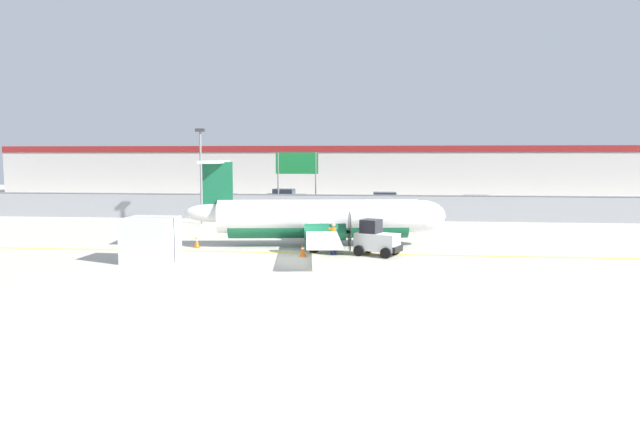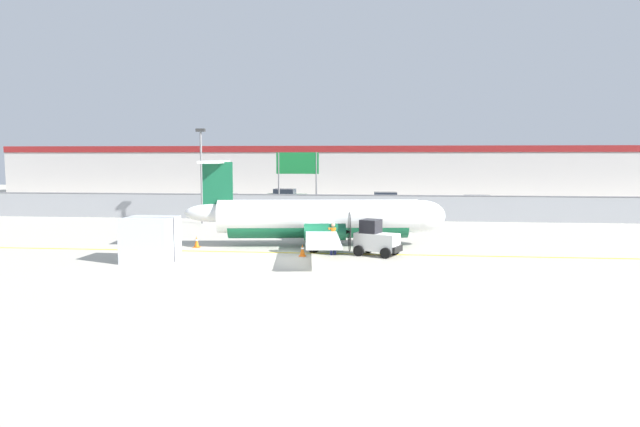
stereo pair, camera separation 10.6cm
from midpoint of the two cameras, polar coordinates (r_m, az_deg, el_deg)
ground_plane at (r=30.70m, az=-2.67°, el=-3.94°), size 140.00×140.00×0.01m
perimeter_fence at (r=46.32m, az=0.29°, el=0.72°), size 98.00×0.10×2.10m
parking_lot_strip at (r=57.82m, az=1.42°, el=0.67°), size 98.00×17.00×0.12m
background_building at (r=76.06m, az=2.54°, el=4.29°), size 91.00×8.10×6.50m
commuter_airplane at (r=32.68m, az=0.38°, el=-0.52°), size 15.00×16.07×4.92m
baggage_tug at (r=29.86m, az=5.71°, el=-2.59°), size 2.58×2.09×1.88m
ground_crew_worker at (r=29.91m, az=1.42°, el=-2.36°), size 0.53×0.45×1.70m
cargo_container at (r=29.14m, az=-16.50°, el=-2.51°), size 2.47×2.08×2.20m
traffic_cone_near_left at (r=33.77m, az=7.65°, el=-2.57°), size 0.36×0.36×0.64m
traffic_cone_near_right at (r=33.18m, az=-12.15°, el=-2.80°), size 0.36×0.36×0.64m
traffic_cone_far_left at (r=29.59m, az=-1.67°, el=-3.70°), size 0.36×0.36×0.64m
parked_car_0 at (r=62.91m, az=-10.15°, el=1.75°), size 4.38×2.42×1.58m
parked_car_1 at (r=61.37m, az=-3.40°, el=1.73°), size 4.33×2.28×1.58m
parked_car_2 at (r=56.00m, az=6.49°, el=1.32°), size 4.23×2.06×1.58m
parked_car_3 at (r=53.00m, az=15.44°, el=0.91°), size 4.24×2.08×1.58m
apron_light_pole at (r=44.66m, az=-11.72°, el=4.51°), size 0.70×0.30×7.27m
highway_sign at (r=48.07m, az=-2.20°, el=4.51°), size 3.60×0.14×5.50m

